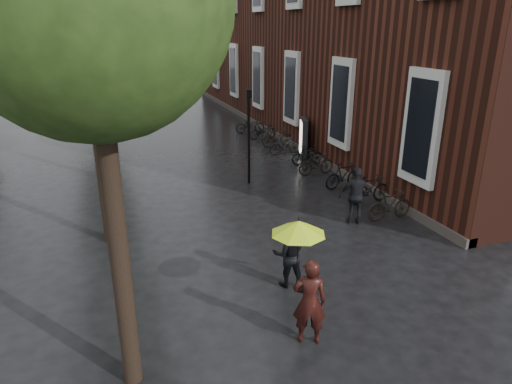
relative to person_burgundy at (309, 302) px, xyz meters
name	(u,v)px	position (x,y,z in m)	size (l,w,h in m)	color
ground	(355,363)	(0.56, -0.91, -0.92)	(120.00, 120.00, 0.00)	black
brick_building	(344,25)	(11.03, 18.55, 5.07)	(10.20, 33.20, 12.00)	#38160F
street_trees	(86,17)	(-3.43, 15.00, 5.42)	(4.33, 34.03, 8.91)	black
person_burgundy	(309,302)	(0.00, 0.00, 0.00)	(0.67, 0.44, 1.84)	black
person_black	(289,254)	(0.47, 2.09, -0.08)	(0.82, 0.64, 1.68)	black
lime_umbrella	(298,227)	(0.16, 0.96, 1.16)	(1.17, 1.17, 1.72)	black
pedestrian_walking	(356,196)	(3.95, 4.77, 0.01)	(1.10, 0.46, 1.87)	black
parked_bicycles	(303,154)	(5.20, 11.38, -0.44)	(2.10, 14.26, 1.05)	black
ad_lightbox	(303,138)	(5.69, 12.41, 0.02)	(0.29, 1.24, 1.87)	black
lamp_post	(249,128)	(2.02, 9.66, 1.34)	(0.19, 0.19, 3.72)	black
cycle_sign	(111,112)	(-2.76, 16.83, 1.03)	(0.16, 0.54, 2.95)	#262628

